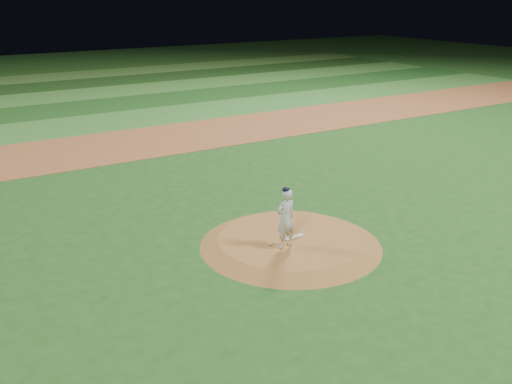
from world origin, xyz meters
TOP-DOWN VIEW (x-y plane):
  - ground at (0.00, 0.00)m, footprint 120.00×120.00m
  - infield_dirt_band at (0.00, 14.00)m, footprint 70.00×6.00m
  - outfield_stripe_0 at (0.00, 19.50)m, footprint 70.00×5.00m
  - outfield_stripe_1 at (0.00, 24.50)m, footprint 70.00×5.00m
  - outfield_stripe_2 at (0.00, 29.50)m, footprint 70.00×5.00m
  - outfield_stripe_3 at (0.00, 34.50)m, footprint 70.00×5.00m
  - outfield_stripe_4 at (0.00, 39.50)m, footprint 70.00×5.00m
  - outfield_stripe_5 at (0.00, 44.50)m, footprint 70.00×5.00m
  - pitchers_mound at (0.00, 0.00)m, footprint 5.50×5.50m
  - pitching_rubber at (0.08, -0.06)m, footprint 0.69×0.20m
  - rosin_bag at (-0.79, -0.12)m, footprint 0.11×0.11m
  - pitcher_on_mound at (-0.51, -0.45)m, footprint 0.70×0.50m

SIDE VIEW (x-z plane):
  - ground at x=0.00m, z-range 0.00..0.00m
  - outfield_stripe_0 at x=0.00m, z-range 0.00..0.02m
  - outfield_stripe_1 at x=0.00m, z-range 0.00..0.02m
  - outfield_stripe_2 at x=0.00m, z-range 0.00..0.02m
  - outfield_stripe_3 at x=0.00m, z-range 0.00..0.02m
  - outfield_stripe_4 at x=0.00m, z-range 0.00..0.02m
  - outfield_stripe_5 at x=0.00m, z-range 0.00..0.02m
  - infield_dirt_band at x=0.00m, z-range 0.00..0.02m
  - pitchers_mound at x=0.00m, z-range 0.00..0.25m
  - pitching_rubber at x=0.08m, z-range 0.25..0.28m
  - rosin_bag at x=-0.79m, z-range 0.25..0.31m
  - pitcher_on_mound at x=-0.51m, z-range 0.23..2.07m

